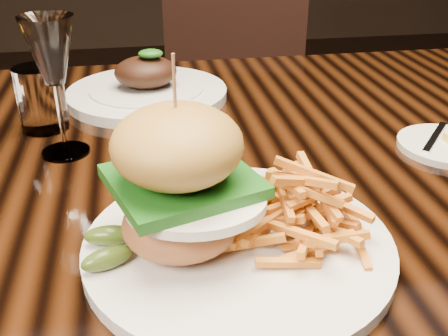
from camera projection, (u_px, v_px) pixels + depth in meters
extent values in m
cube|color=black|center=(228.00, 159.00, 0.77)|extent=(1.60, 0.90, 0.04)
cylinder|color=silver|center=(238.00, 245.00, 0.54)|extent=(0.32, 0.32, 0.01)
ellipsoid|color=brown|center=(181.00, 223.00, 0.51)|extent=(0.12, 0.12, 0.05)
ellipsoid|color=silver|center=(197.00, 204.00, 0.49)|extent=(0.13, 0.11, 0.01)
ellipsoid|color=orange|center=(225.00, 201.00, 0.48)|extent=(0.03, 0.03, 0.01)
cube|color=#216B1A|center=(179.00, 186.00, 0.49)|extent=(0.16, 0.16, 0.01)
ellipsoid|color=olive|center=(177.00, 145.00, 0.47)|extent=(0.12, 0.12, 0.07)
cylinder|color=#8A6140|center=(175.00, 107.00, 0.46)|extent=(0.00, 0.00, 0.09)
ellipsoid|color=#2B3E10|center=(107.00, 258.00, 0.49)|extent=(0.05, 0.04, 0.02)
ellipsoid|color=#2B3E10|center=(110.00, 235.00, 0.52)|extent=(0.05, 0.02, 0.02)
cylinder|color=silver|center=(447.00, 146.00, 0.76)|extent=(0.14, 0.14, 0.01)
cube|color=silver|center=(435.00, 137.00, 0.77)|extent=(0.09, 0.10, 0.00)
cube|color=silver|center=(175.00, 118.00, 0.82)|extent=(0.09, 0.09, 0.03)
cylinder|color=white|center=(66.00, 152.00, 0.74)|extent=(0.07, 0.07, 0.00)
cylinder|color=white|center=(61.00, 118.00, 0.72)|extent=(0.01, 0.01, 0.10)
cone|color=white|center=(50.00, 51.00, 0.68)|extent=(0.07, 0.07, 0.09)
cylinder|color=white|center=(41.00, 99.00, 0.80)|extent=(0.07, 0.07, 0.10)
cylinder|color=silver|center=(147.00, 94.00, 0.94)|extent=(0.28, 0.28, 0.02)
cylinder|color=silver|center=(147.00, 93.00, 0.94)|extent=(0.20, 0.20, 0.02)
ellipsoid|color=black|center=(146.00, 72.00, 0.92)|extent=(0.11, 0.09, 0.05)
ellipsoid|color=#216B1A|center=(150.00, 54.00, 0.90)|extent=(0.04, 0.03, 0.02)
cube|color=black|center=(231.00, 122.00, 1.62)|extent=(0.55, 0.55, 0.06)
cube|color=black|center=(235.00, 25.00, 1.69)|extent=(0.46, 0.16, 0.50)
cylinder|color=black|center=(164.00, 214.00, 1.57)|extent=(0.04, 0.04, 0.45)
cylinder|color=black|center=(291.00, 218.00, 1.55)|extent=(0.04, 0.04, 0.45)
cylinder|color=black|center=(181.00, 157.00, 1.91)|extent=(0.04, 0.04, 0.45)
cylinder|color=black|center=(286.00, 160.00, 1.89)|extent=(0.04, 0.04, 0.45)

